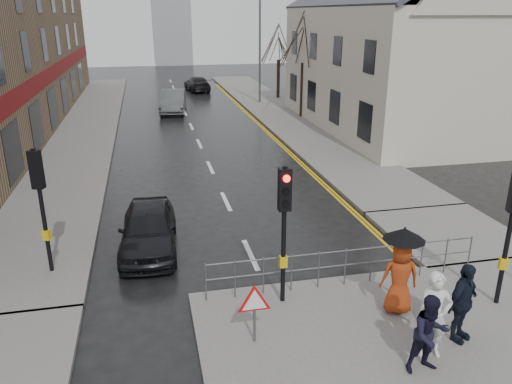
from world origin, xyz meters
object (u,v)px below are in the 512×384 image
pedestrian_b (430,334)px  pedestrian_with_umbrella (401,267)px  car_parked (148,228)px  car_mid (173,101)px  pedestrian_a (434,315)px  pedestrian_d (462,303)px

pedestrian_b → pedestrian_with_umbrella: size_ratio=0.78×
car_parked → car_mid: 22.15m
pedestrian_a → pedestrian_with_umbrella: size_ratio=0.88×
car_parked → car_mid: bearing=87.7°
pedestrian_a → pedestrian_b: bearing=-114.3°
pedestrian_d → pedestrian_a: bearing=173.8°
pedestrian_b → pedestrian_d: size_ratio=0.92×
pedestrian_b → car_parked: (-5.15, 6.81, -0.27)m
pedestrian_with_umbrella → pedestrian_d: pedestrian_with_umbrella is taller
car_mid → car_parked: bearing=-88.4°
pedestrian_b → pedestrian_d: pedestrian_d is taller
pedestrian_a → car_mid: pedestrian_a is taller
pedestrian_a → car_mid: 28.64m
pedestrian_with_umbrella → car_parked: 7.37m
pedestrian_d → car_parked: (-6.33, 6.07, -0.34)m
pedestrian_d → car_parked: 8.77m
pedestrian_d → car_mid: pedestrian_d is taller
pedestrian_d → car_parked: pedestrian_d is taller
pedestrian_with_umbrella → pedestrian_b: bearing=-101.9°
pedestrian_d → pedestrian_b: bearing=-174.8°
pedestrian_a → pedestrian_b: (-0.32, -0.42, -0.11)m
pedestrian_b → pedestrian_d: (1.18, 0.74, 0.07)m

